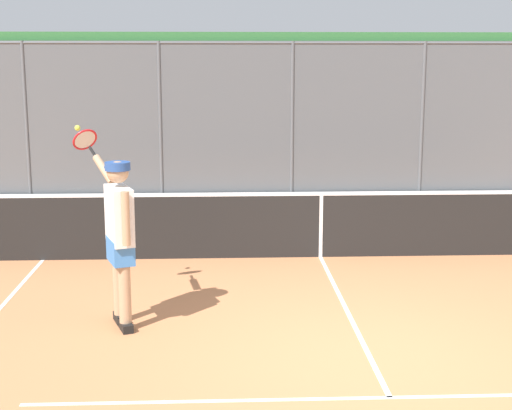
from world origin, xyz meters
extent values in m
plane|color=#C67A4C|center=(0.00, 0.00, 0.00)|extent=(60.00, 60.00, 0.00)
cube|color=white|center=(0.00, 0.81, 0.00)|extent=(6.24, 0.05, 0.01)
cube|color=white|center=(0.00, -1.50, 0.00)|extent=(0.05, 4.63, 0.01)
cylinder|color=#565B60|center=(-2.65, -8.45, 1.59)|extent=(0.07, 0.07, 3.18)
cylinder|color=#565B60|center=(0.00, -8.45, 1.59)|extent=(0.07, 0.07, 3.18)
cylinder|color=#565B60|center=(2.65, -8.45, 1.59)|extent=(0.07, 0.07, 3.18)
cylinder|color=#565B60|center=(5.31, -8.45, 1.59)|extent=(0.07, 0.07, 3.18)
cylinder|color=#565B60|center=(0.00, -8.45, 3.14)|extent=(15.93, 0.05, 0.05)
cube|color=#565B60|center=(0.00, -8.45, 1.59)|extent=(15.93, 0.02, 3.18)
cube|color=#387A3D|center=(0.00, -9.10, 1.68)|extent=(18.93, 0.90, 3.36)
cube|color=#ADADA8|center=(0.00, -8.27, 0.07)|extent=(16.93, 0.18, 0.15)
cube|color=black|center=(0.00, -3.82, 0.46)|extent=(10.18, 0.02, 0.91)
cube|color=white|center=(0.00, -3.82, 0.94)|extent=(10.18, 0.04, 0.05)
cube|color=white|center=(0.00, -3.82, 0.46)|extent=(0.05, 0.04, 0.91)
cube|color=black|center=(2.45, -0.91, 0.04)|extent=(0.19, 0.28, 0.09)
cylinder|color=tan|center=(2.45, -0.91, 0.51)|extent=(0.13, 0.13, 0.83)
cube|color=black|center=(2.55, -1.18, 0.04)|extent=(0.19, 0.28, 0.09)
cylinder|color=tan|center=(2.55, -1.18, 0.51)|extent=(0.13, 0.13, 0.83)
cube|color=#3D7AC6|center=(2.50, -1.05, 0.84)|extent=(0.35, 0.49, 0.26)
cube|color=white|center=(2.50, -1.05, 1.23)|extent=(0.37, 0.56, 0.60)
cylinder|color=tan|center=(2.39, -0.75, 1.25)|extent=(0.08, 0.08, 0.55)
cylinder|color=tan|center=(2.71, -1.48, 1.65)|extent=(0.30, 0.38, 0.31)
sphere|color=tan|center=(2.50, -1.05, 1.68)|extent=(0.23, 0.23, 0.23)
cylinder|color=#284C93|center=(2.50, -1.05, 1.75)|extent=(0.34, 0.34, 0.09)
cube|color=#284C93|center=(2.54, -1.17, 1.71)|extent=(0.25, 0.26, 0.02)
cylinder|color=black|center=(2.86, -1.68, 1.81)|extent=(0.12, 0.15, 0.13)
torus|color=red|center=(2.97, -1.84, 1.94)|extent=(0.35, 0.32, 0.26)
cylinder|color=silver|center=(2.97, -1.84, 1.94)|extent=(0.28, 0.26, 0.21)
sphere|color=#D6E042|center=(3.07, -1.98, 2.06)|extent=(0.07, 0.07, 0.07)
camera|label=1|loc=(1.41, 6.73, 2.85)|focal=52.81mm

